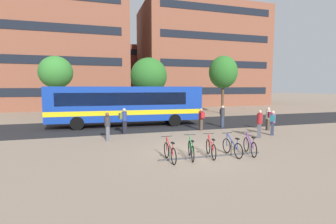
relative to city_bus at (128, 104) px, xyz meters
name	(u,v)px	position (x,y,z in m)	size (l,w,h in m)	color
ground	(194,153)	(1.93, -9.43, -1.78)	(200.00, 200.00, 0.00)	gray
bus_lane_asphalt	(151,125)	(1.93, 0.00, -1.77)	(80.00, 7.20, 0.01)	#232326
city_bus	(128,104)	(0.00, 0.00, 0.00)	(12.14, 3.20, 3.20)	#14389E
bike_rack	(211,155)	(2.45, -10.18, -1.68)	(4.95, 0.20, 0.70)	#47474C
parked_bicycle_red_0	(170,152)	(0.45, -10.24, -1.39)	(0.52, 1.72, 0.99)	black
parked_bicycle_green_1	(191,150)	(1.46, -10.17, -1.39)	(0.60, 1.68, 0.99)	black
parked_bicycle_red_2	(211,148)	(2.43, -10.15, -1.39)	(0.56, 1.70, 0.99)	black
parked_bicycle_blue_3	(232,148)	(3.46, -10.28, -1.39)	(0.52, 1.72, 0.99)	black
parked_bicycle_purple_4	(250,146)	(4.37, -10.31, -1.39)	(0.63, 1.68, 0.99)	black
commuter_maroon_pack_0	(268,117)	(9.55, -5.12, -0.80)	(0.38, 0.56, 1.69)	#47382D
commuter_olive_pack_1	(124,119)	(-0.71, -3.51, -0.77)	(0.57, 0.40, 1.74)	black
commuter_olive_pack_2	(260,122)	(7.24, -7.20, -0.76)	(0.59, 0.59, 1.75)	#565660
commuter_red_pack_3	(201,118)	(4.85, -3.71, -0.84)	(0.35, 0.53, 1.62)	#47382D
commuter_grey_pack_4	(107,124)	(-1.89, -5.38, -0.80)	(0.37, 0.55, 1.69)	#565660
commuter_teal_pack_5	(273,121)	(8.56, -6.76, -0.84)	(0.57, 0.60, 1.63)	#2D3851
commuter_navy_pack_6	(222,115)	(7.07, -2.83, -0.79)	(0.42, 0.58, 1.71)	#2D3851
street_tree_0	(149,76)	(3.02, 5.70, 2.54)	(3.85, 3.85, 6.25)	brown
street_tree_1	(223,72)	(12.28, 6.53, 3.14)	(3.39, 3.39, 6.87)	brown
street_tree_2	(56,72)	(-6.36, 8.24, 2.90)	(3.43, 3.43, 6.38)	brown
building_left_wing	(58,38)	(-7.37, 19.95, 8.54)	(19.62, 10.12, 20.64)	brown
building_right_wing	(200,58)	(16.31, 22.25, 6.76)	(21.25, 13.03, 17.07)	brown
building_centre_block	(98,75)	(-1.69, 35.24, 4.00)	(18.55, 11.92, 11.56)	brown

